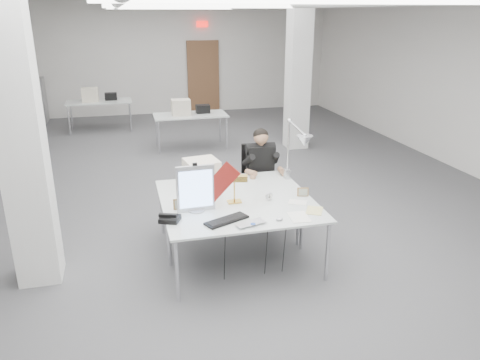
{
  "coord_description": "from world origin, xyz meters",
  "views": [
    {
      "loc": [
        -1.25,
        -7.14,
        2.89
      ],
      "look_at": [
        0.06,
        -2.0,
        0.98
      ],
      "focal_mm": 35.0,
      "sensor_mm": 36.0,
      "label": 1
    }
  ],
  "objects_px": {
    "seated_person": "(261,159)",
    "bankers_lamp": "(234,188)",
    "monitor": "(196,188)",
    "beige_monitor": "(202,174)",
    "architect_lamp": "(295,152)",
    "laptop": "(253,225)",
    "desk_phone": "(170,219)",
    "office_chair": "(259,179)",
    "desk_main": "(246,215)"
  },
  "relations": [
    {
      "from": "seated_person",
      "to": "beige_monitor",
      "type": "distance_m",
      "value": 1.13
    },
    {
      "from": "desk_main",
      "to": "architect_lamp",
      "type": "bearing_deg",
      "value": 41.73
    },
    {
      "from": "seated_person",
      "to": "beige_monitor",
      "type": "relative_size",
      "value": 2.27
    },
    {
      "from": "seated_person",
      "to": "architect_lamp",
      "type": "relative_size",
      "value": 1.02
    },
    {
      "from": "bankers_lamp",
      "to": "architect_lamp",
      "type": "relative_size",
      "value": 0.4
    },
    {
      "from": "bankers_lamp",
      "to": "desk_main",
      "type": "bearing_deg",
      "value": -69.22
    },
    {
      "from": "laptop",
      "to": "bankers_lamp",
      "type": "xyz_separation_m",
      "value": [
        -0.04,
        0.69,
        0.16
      ]
    },
    {
      "from": "desk_main",
      "to": "desk_phone",
      "type": "relative_size",
      "value": 8.71
    },
    {
      "from": "monitor",
      "to": "beige_monitor",
      "type": "bearing_deg",
      "value": 72.6
    },
    {
      "from": "monitor",
      "to": "desk_phone",
      "type": "bearing_deg",
      "value": -148.74
    },
    {
      "from": "desk_phone",
      "to": "architect_lamp",
      "type": "distance_m",
      "value": 1.9
    },
    {
      "from": "desk_main",
      "to": "monitor",
      "type": "xyz_separation_m",
      "value": [
        -0.53,
        0.23,
        0.28
      ]
    },
    {
      "from": "desk_main",
      "to": "beige_monitor",
      "type": "height_order",
      "value": "beige_monitor"
    },
    {
      "from": "monitor",
      "to": "architect_lamp",
      "type": "height_order",
      "value": "architect_lamp"
    },
    {
      "from": "architect_lamp",
      "to": "beige_monitor",
      "type": "bearing_deg",
      "value": 163.28
    },
    {
      "from": "bankers_lamp",
      "to": "beige_monitor",
      "type": "relative_size",
      "value": 0.88
    },
    {
      "from": "laptop",
      "to": "beige_monitor",
      "type": "distance_m",
      "value": 1.31
    },
    {
      "from": "desk_main",
      "to": "bankers_lamp",
      "type": "distance_m",
      "value": 0.41
    },
    {
      "from": "desk_phone",
      "to": "architect_lamp",
      "type": "relative_size",
      "value": 0.23
    },
    {
      "from": "bankers_lamp",
      "to": "architect_lamp",
      "type": "height_order",
      "value": "architect_lamp"
    },
    {
      "from": "seated_person",
      "to": "laptop",
      "type": "bearing_deg",
      "value": -105.37
    },
    {
      "from": "office_chair",
      "to": "monitor",
      "type": "bearing_deg",
      "value": -127.16
    },
    {
      "from": "seated_person",
      "to": "bankers_lamp",
      "type": "bearing_deg",
      "value": -116.56
    },
    {
      "from": "seated_person",
      "to": "monitor",
      "type": "height_order",
      "value": "seated_person"
    },
    {
      "from": "office_chair",
      "to": "laptop",
      "type": "relative_size",
      "value": 3.41
    },
    {
      "from": "desk_main",
      "to": "bankers_lamp",
      "type": "height_order",
      "value": "bankers_lamp"
    },
    {
      "from": "office_chair",
      "to": "laptop",
      "type": "bearing_deg",
      "value": -104.9
    },
    {
      "from": "desk_main",
      "to": "laptop",
      "type": "height_order",
      "value": "laptop"
    },
    {
      "from": "desk_phone",
      "to": "beige_monitor",
      "type": "relative_size",
      "value": 0.51
    },
    {
      "from": "desk_main",
      "to": "laptop",
      "type": "relative_size",
      "value": 5.33
    },
    {
      "from": "beige_monitor",
      "to": "architect_lamp",
      "type": "xyz_separation_m",
      "value": [
        1.19,
        -0.16,
        0.26
      ]
    },
    {
      "from": "beige_monitor",
      "to": "seated_person",
      "type": "bearing_deg",
      "value": 22.91
    },
    {
      "from": "seated_person",
      "to": "architect_lamp",
      "type": "height_order",
      "value": "architect_lamp"
    },
    {
      "from": "bankers_lamp",
      "to": "desk_phone",
      "type": "bearing_deg",
      "value": -143.92
    },
    {
      "from": "monitor",
      "to": "bankers_lamp",
      "type": "distance_m",
      "value": 0.5
    },
    {
      "from": "monitor",
      "to": "beige_monitor",
      "type": "height_order",
      "value": "monitor"
    },
    {
      "from": "laptop",
      "to": "desk_phone",
      "type": "distance_m",
      "value": 0.91
    },
    {
      "from": "desk_phone",
      "to": "desk_main",
      "type": "bearing_deg",
      "value": 22.63
    },
    {
      "from": "laptop",
      "to": "bankers_lamp",
      "type": "distance_m",
      "value": 0.71
    },
    {
      "from": "desk_main",
      "to": "office_chair",
      "type": "bearing_deg",
      "value": 68.31
    },
    {
      "from": "desk_main",
      "to": "office_chair",
      "type": "xyz_separation_m",
      "value": [
        0.62,
        1.56,
        -0.17
      ]
    },
    {
      "from": "seated_person",
      "to": "bankers_lamp",
      "type": "xyz_separation_m",
      "value": [
        -0.67,
        -1.15,
        0.03
      ]
    },
    {
      "from": "seated_person",
      "to": "laptop",
      "type": "distance_m",
      "value": 1.96
    },
    {
      "from": "monitor",
      "to": "bankers_lamp",
      "type": "bearing_deg",
      "value": 12.82
    },
    {
      "from": "architect_lamp",
      "to": "seated_person",
      "type": "bearing_deg",
      "value": 97.8
    },
    {
      "from": "bankers_lamp",
      "to": "architect_lamp",
      "type": "bearing_deg",
      "value": 37.02
    },
    {
      "from": "office_chair",
      "to": "seated_person",
      "type": "xyz_separation_m",
      "value": [
        0.0,
        -0.05,
        0.33
      ]
    },
    {
      "from": "office_chair",
      "to": "laptop",
      "type": "xyz_separation_m",
      "value": [
        -0.63,
        -1.9,
        0.19
      ]
    },
    {
      "from": "office_chair",
      "to": "architect_lamp",
      "type": "relative_size",
      "value": 1.28
    },
    {
      "from": "seated_person",
      "to": "bankers_lamp",
      "type": "distance_m",
      "value": 1.34
    }
  ]
}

